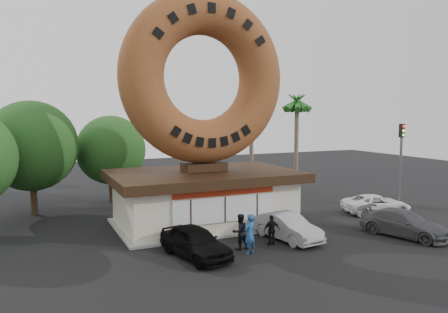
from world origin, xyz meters
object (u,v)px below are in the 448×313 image
at_px(street_lamp, 136,142).
at_px(car_white, 376,204).
at_px(giant_donut, 204,78).
at_px(person_center, 240,232).
at_px(person_left, 250,234).
at_px(donut_shop, 204,196).
at_px(traffic_signal, 401,155).
at_px(car_black, 195,242).
at_px(car_silver, 287,227).
at_px(person_right, 272,230).
at_px(car_grey, 405,224).

distance_m(street_lamp, car_white, 18.65).
bearing_deg(giant_donut, person_center, -92.36).
bearing_deg(person_left, donut_shop, -111.96).
height_order(traffic_signal, car_black, traffic_signal).
bearing_deg(car_black, car_silver, -6.26).
bearing_deg(donut_shop, person_center, -92.36).
distance_m(giant_donut, street_lamp, 11.09).
xyz_separation_m(person_right, car_grey, (7.54, -1.66, -0.07)).
relative_size(donut_shop, person_right, 7.17).
bearing_deg(donut_shop, person_left, -90.99).
bearing_deg(car_grey, street_lamp, 104.41).
bearing_deg(car_white, car_black, 117.14).
xyz_separation_m(person_left, person_right, (1.72, 0.81, -0.20)).
bearing_deg(car_silver, car_white, 8.16).
bearing_deg(giant_donut, car_grey, -37.62).
relative_size(person_right, car_silver, 0.36).
xyz_separation_m(car_grey, car_white, (2.60, 4.89, -0.08)).
bearing_deg(person_right, traffic_signal, -159.98).
bearing_deg(car_black, car_white, 0.60).
xyz_separation_m(traffic_signal, person_left, (-14.11, -4.20, -2.88)).
distance_m(street_lamp, person_right, 16.21).
xyz_separation_m(street_lamp, person_center, (1.63, -15.38, -3.58)).
height_order(person_right, car_black, person_right).
relative_size(giant_donut, person_center, 5.65).
distance_m(car_silver, car_grey, 6.66).
distance_m(donut_shop, person_right, 5.70).
height_order(car_black, car_silver, car_black).
bearing_deg(car_black, traffic_signal, -0.64).
relative_size(donut_shop, car_white, 2.44).
xyz_separation_m(car_black, car_white, (14.44, 3.43, -0.11)).
relative_size(donut_shop, street_lamp, 1.40).
bearing_deg(street_lamp, person_right, -77.31).
distance_m(car_silver, car_white, 9.35).
relative_size(giant_donut, street_lamp, 1.28).
relative_size(car_black, car_grey, 0.89).
height_order(street_lamp, car_black, street_lamp).
height_order(giant_donut, car_white, giant_donut).
distance_m(car_black, car_grey, 11.93).
height_order(car_black, car_grey, car_black).
relative_size(person_left, car_white, 0.43).
distance_m(person_left, person_center, 0.85).
distance_m(street_lamp, person_left, 16.67).
xyz_separation_m(giant_donut, car_white, (11.75, -2.17, -8.27)).
bearing_deg(donut_shop, car_white, -10.37).
relative_size(traffic_signal, person_right, 3.89).
bearing_deg(person_right, person_left, 30.06).
bearing_deg(giant_donut, donut_shop, -90.00).
xyz_separation_m(donut_shop, person_center, (-0.22, -5.36, -0.86)).
relative_size(person_center, car_silver, 0.42).
relative_size(car_black, car_white, 0.96).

